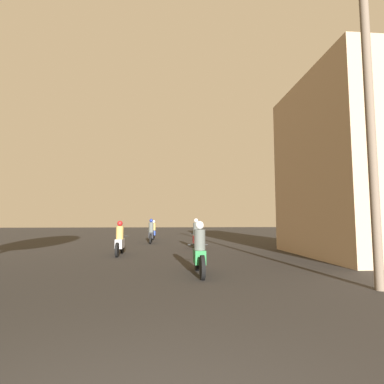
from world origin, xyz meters
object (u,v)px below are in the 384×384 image
motorcycle_silver (120,241)px  building_right_near (352,166)px  motorcycle_red (196,236)px  motorcycle_blue (154,232)px  motorcycle_green (199,253)px  utility_pole_near (369,107)px  motorcycle_black (151,233)px

motorcycle_silver → building_right_near: building_right_near is taller
motorcycle_red → motorcycle_blue: motorcycle_red is taller
motorcycle_green → utility_pole_near: bearing=-26.9°
motorcycle_red → motorcycle_blue: size_ratio=0.95×
motorcycle_green → utility_pole_near: size_ratio=0.26×
motorcycle_red → motorcycle_silver: bearing=-137.6°
motorcycle_silver → motorcycle_red: bearing=31.5°
building_right_near → utility_pole_near: bearing=-119.5°
motorcycle_green → building_right_near: 8.60m
motorcycle_green → building_right_near: bearing=30.6°
motorcycle_green → motorcycle_silver: size_ratio=1.01×
motorcycle_silver → building_right_near: (10.05, -1.29, 3.25)m
motorcycle_red → motorcycle_black: motorcycle_red is taller
motorcycle_red → building_right_near: (6.41, -4.14, 3.21)m
motorcycle_green → motorcycle_blue: (-1.98, 15.44, -0.00)m
utility_pole_near → building_right_near: bearing=60.5°
motorcycle_silver → motorcycle_black: bearing=74.9°
motorcycle_red → utility_pole_near: utility_pole_near is taller
motorcycle_silver → utility_pole_near: bearing=-53.1°
motorcycle_green → motorcycle_red: motorcycle_red is taller
motorcycle_red → motorcycle_black: (-2.62, 3.85, 0.00)m
building_right_near → utility_pole_near: 6.72m
utility_pole_near → motorcycle_green: bearing=150.0°
motorcycle_red → motorcycle_black: size_ratio=0.94×
building_right_near → utility_pole_near: size_ratio=0.96×
motorcycle_green → motorcycle_silver: 5.79m
motorcycle_green → motorcycle_red: bearing=88.3°
motorcycle_red → building_right_near: size_ratio=0.26×
motorcycle_silver → utility_pole_near: size_ratio=0.26×
motorcycle_green → motorcycle_red: 7.83m
motorcycle_silver → motorcycle_black: size_ratio=0.97×
motorcycle_silver → motorcycle_black: (1.02, 6.70, 0.05)m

